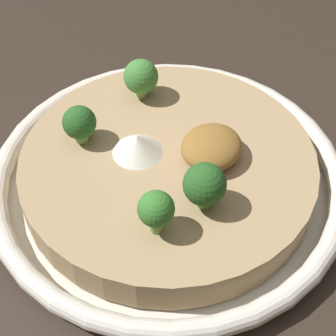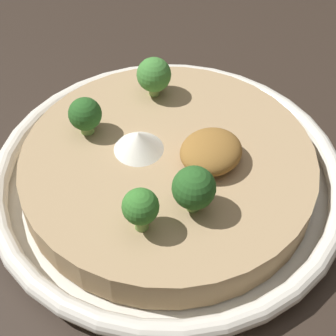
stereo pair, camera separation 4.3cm
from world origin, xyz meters
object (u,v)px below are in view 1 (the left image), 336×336
at_px(broccoli_front, 205,185).
at_px(broccoli_back_left, 79,123).
at_px(broccoli_left, 156,210).
at_px(broccoli_back, 141,77).
at_px(risotto_bowl, 168,172).

bearing_deg(broccoli_front, broccoli_back_left, 87.33).
relative_size(broccoli_left, broccoli_back_left, 1.09).
relative_size(broccoli_front, broccoli_back, 1.05).
relative_size(risotto_bowl, broccoli_back, 8.03).
bearing_deg(risotto_bowl, broccoli_front, -120.23).
relative_size(broccoli_back_left, broccoli_back, 0.90).
distance_m(broccoli_back_left, broccoli_back, 0.07).
bearing_deg(risotto_bowl, broccoli_back, 50.05).
relative_size(broccoli_left, broccoli_back, 0.99).
bearing_deg(broccoli_back, broccoli_back_left, 173.05).
xyz_separation_m(broccoli_back_left, broccoli_back, (0.07, -0.01, 0.00)).
xyz_separation_m(broccoli_front, broccoli_back, (0.08, 0.11, -0.00)).
xyz_separation_m(risotto_bowl, broccoli_back, (0.05, 0.06, 0.04)).
distance_m(broccoli_front, broccoli_left, 0.04).
bearing_deg(broccoli_front, risotto_bowl, 59.77).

